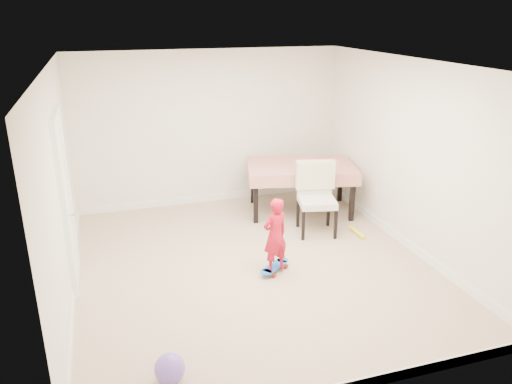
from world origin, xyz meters
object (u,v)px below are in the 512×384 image
object	(u,v)px
dining_chair	(317,199)
skateboard	(275,268)
dining_table	(300,188)
balloon	(170,369)
child	(275,238)

from	to	relation	value
dining_chair	skateboard	world-z (taller)	dining_chair
dining_table	balloon	size ratio (longest dim) A/B	6.16
dining_table	skateboard	size ratio (longest dim) A/B	3.23
skateboard	balloon	xyz separation A→B (m)	(-1.58, -1.64, 0.10)
skateboard	child	xyz separation A→B (m)	(-0.01, -0.04, 0.45)
skateboard	balloon	world-z (taller)	balloon
dining_chair	balloon	world-z (taller)	dining_chair
child	dining_chair	bearing A→B (deg)	-154.75
dining_chair	child	bearing A→B (deg)	-123.31
dining_table	child	world-z (taller)	child
dining_table	dining_chair	bearing A→B (deg)	-82.04
dining_chair	skateboard	distance (m)	1.46
dining_chair	balloon	size ratio (longest dim) A/B	3.83
skateboard	dining_chair	bearing A→B (deg)	6.10
dining_table	skateboard	xyz separation A→B (m)	(-1.09, -1.82, -0.37)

